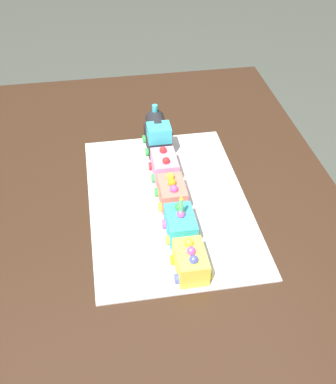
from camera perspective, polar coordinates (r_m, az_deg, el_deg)
The scene contains 9 objects.
ground_plane at distance 1.85m, azimuth -1.58°, elevation -18.43°, with size 8.00×8.00×0.00m, color #474C44.
dining_table at distance 1.35m, azimuth -2.05°, elevation -4.08°, with size 1.40×1.00×0.74m.
cake_board at distance 1.27m, azimuth -0.00°, elevation -1.12°, with size 0.60×0.40×0.00m, color silver.
cake_locomotive at distance 1.43m, azimuth -1.23°, elevation 6.70°, with size 0.14×0.08×0.12m.
cake_car_tanker_bubblegum at distance 1.34m, azimuth -0.40°, elevation 3.09°, with size 0.10×0.08×0.07m.
cake_car_caboose_coral at distance 1.24m, azimuth 0.47°, elevation -0.08°, with size 0.10×0.08×0.07m.
cake_car_flatbed_turquoise at distance 1.16m, azimuth 1.46°, elevation -3.76°, with size 0.10×0.08×0.07m.
cake_car_gondola_lemon at distance 1.08m, azimuth 2.64°, elevation -8.00°, with size 0.10×0.08×0.07m.
birthday_candle at distance 1.11m, azimuth 1.54°, elevation -1.34°, with size 0.01×0.01×0.05m.
Camera 1 is at (0.97, -0.11, 1.57)m, focal length 46.23 mm.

